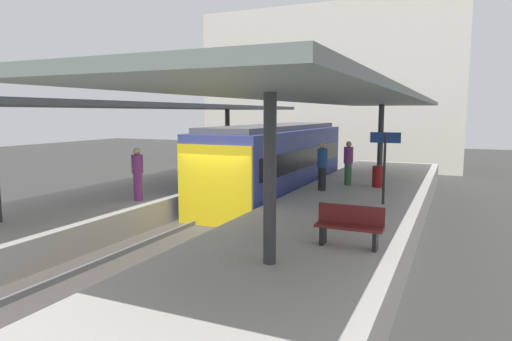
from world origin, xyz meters
The scene contains 16 objects.
ground_plane centered at (0.00, 0.00, 0.00)m, with size 80.00×80.00×0.00m, color #383835.
platform_left centered at (-3.80, 0.00, 0.50)m, with size 4.40×28.00×1.00m, color #ADA8A0.
platform_right centered at (3.80, 0.00, 0.50)m, with size 4.40×28.00×1.00m, color #ADA8A0.
track_ballast centered at (0.00, 0.00, 0.10)m, with size 3.20×28.00×0.20m, color #4C4742.
rail_near_side centered at (-0.72, 0.00, 0.27)m, with size 0.08×28.00×0.14m, color slate.
rail_far_side centered at (0.72, 0.00, 0.27)m, with size 0.08×28.00×0.14m, color slate.
commuter_train centered at (0.00, 4.82, 1.73)m, with size 2.78×10.38×3.10m.
canopy_left centered at (-3.80, 1.40, 4.01)m, with size 4.18×21.00×3.13m.
canopy_right centered at (3.80, 1.40, 4.19)m, with size 4.18×21.00×3.32m.
platform_bench centered at (4.92, -3.23, 1.46)m, with size 1.40×0.41×0.86m.
platform_sign centered at (4.90, 1.52, 2.62)m, with size 0.90×0.08×2.21m.
litter_bin centered at (4.22, 4.72, 1.40)m, with size 0.44×0.44×0.80m, color maroon.
passenger_near_bench centered at (-2.35, -1.11, 1.88)m, with size 0.36×0.36×1.69m.
passenger_mid_platform centered at (2.49, 3.16, 1.90)m, with size 0.36×0.36×1.74m.
passenger_far_end centered at (3.06, 4.80, 1.88)m, with size 0.36×0.36×1.70m.
station_building_backdrop centered at (-1.72, 20.00, 5.50)m, with size 18.00×6.00×11.00m, color beige.
Camera 1 is at (6.89, -12.31, 3.79)m, focal length 31.20 mm.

